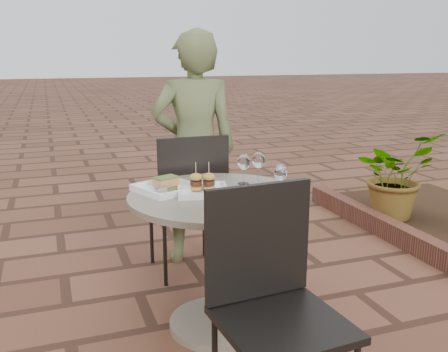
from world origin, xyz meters
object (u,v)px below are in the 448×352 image
object	(u,v)px
plate_salmon	(166,187)
plate_tuna	(255,197)
plate_sliders	(203,187)
cafe_table	(218,241)
chair_near	(271,288)
diner	(195,150)
chair_far	(189,194)

from	to	relation	value
plate_salmon	plate_tuna	xyz separation A→B (m)	(0.36, -0.32, -0.00)
plate_sliders	plate_salmon	bearing A→B (deg)	147.34
cafe_table	plate_sliders	size ratio (longest dim) A/B	3.01
chair_near	diner	distance (m)	1.63
chair_near	chair_far	bearing A→B (deg)	82.91
chair_far	plate_sliders	bearing A→B (deg)	79.54
chair_far	plate_salmon	xyz separation A→B (m)	(-0.26, -0.52, 0.20)
chair_far	chair_near	world-z (taller)	same
diner	chair_far	bearing A→B (deg)	76.54
diner	plate_tuna	distance (m)	1.08
chair_near	cafe_table	bearing A→B (deg)	83.09
chair_near	plate_tuna	xyz separation A→B (m)	(0.16, 0.52, 0.20)
plate_sliders	chair_far	bearing A→B (deg)	80.67
diner	plate_tuna	world-z (taller)	diner
diner	plate_sliders	size ratio (longest dim) A/B	5.24
plate_salmon	plate_sliders	distance (m)	0.19
cafe_table	plate_sliders	distance (m)	0.29
cafe_table	chair_near	distance (m)	0.70
cafe_table	diner	bearing A→B (deg)	81.07
plate_salmon	plate_sliders	xyz separation A→B (m)	(0.16, -0.10, 0.01)
chair_near	diner	size ratio (longest dim) A/B	0.59
cafe_table	diner	size ratio (longest dim) A/B	0.57
chair_far	diner	bearing A→B (deg)	-115.36
diner	chair_near	bearing A→B (deg)	94.62
chair_near	plate_sliders	size ratio (longest dim) A/B	3.11
chair_far	diner	size ratio (longest dim) A/B	0.59
cafe_table	chair_far	bearing A→B (deg)	87.16
cafe_table	plate_salmon	bearing A→B (deg)	147.92
chair_far	plate_tuna	world-z (taller)	chair_far
chair_far	plate_sliders	size ratio (longest dim) A/B	3.11
cafe_table	plate_tuna	distance (m)	0.34
chair_far	plate_tuna	size ratio (longest dim) A/B	2.62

